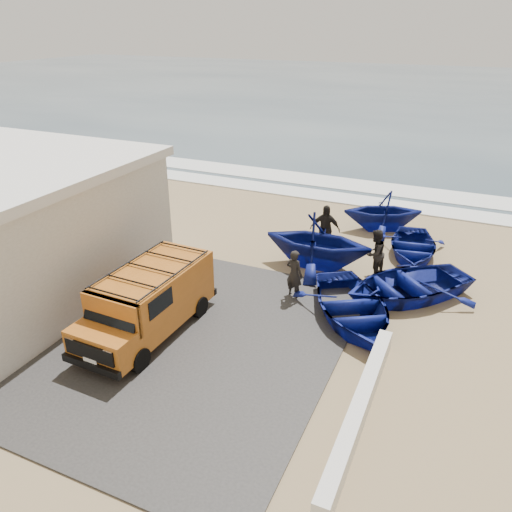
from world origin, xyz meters
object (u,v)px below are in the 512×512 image
(fisherman_front, at_px, (294,274))
(fisherman_back, at_px, (325,230))
(van, at_px, (149,300))
(boat_mid_left, at_px, (318,241))
(boat_near_right, at_px, (407,284))
(boat_mid_right, at_px, (412,246))
(boat_near_left, at_px, (352,307))
(boat_far_left, at_px, (383,211))
(parapet, at_px, (360,409))
(fisherman_middle, at_px, (375,253))

(fisherman_front, xyz_separation_m, fisherman_back, (-0.11, 3.69, 0.15))
(van, bearing_deg, boat_mid_left, 64.83)
(boat_near_right, xyz_separation_m, fisherman_front, (-3.38, -1.50, 0.38))
(boat_near_right, distance_m, boat_mid_right, 3.36)
(van, height_order, boat_near_left, van)
(boat_near_left, relative_size, boat_mid_left, 1.10)
(boat_near_left, xyz_separation_m, boat_far_left, (-0.61, 7.64, 0.43))
(van, distance_m, boat_near_right, 8.26)
(boat_mid_left, bearing_deg, boat_near_right, -107.11)
(parapet, relative_size, boat_mid_left, 1.53)
(boat_mid_left, bearing_deg, boat_near_left, -147.20)
(boat_mid_left, bearing_deg, fisherman_back, 3.60)
(boat_near_left, height_order, boat_far_left, boat_far_left)
(boat_near_left, height_order, fisherman_back, fisherman_back)
(fisherman_front, xyz_separation_m, fisherman_middle, (2.06, 2.57, 0.04))
(boat_mid_left, distance_m, fisherman_front, 2.46)
(boat_mid_left, height_order, fisherman_front, boat_mid_left)
(parapet, distance_m, boat_near_right, 6.13)
(boat_mid_right, bearing_deg, boat_near_right, -94.04)
(fisherman_front, bearing_deg, van, 67.09)
(fisherman_front, bearing_deg, boat_mid_left, -72.28)
(boat_mid_right, relative_size, boat_far_left, 1.11)
(fisherman_middle, bearing_deg, fisherman_front, -15.80)
(boat_near_right, relative_size, boat_far_left, 1.34)
(boat_near_right, relative_size, fisherman_back, 2.25)
(van, height_order, boat_mid_right, van)
(boat_mid_right, bearing_deg, van, -135.28)
(fisherman_middle, bearing_deg, parapet, 32.62)
(parapet, xyz_separation_m, fisherman_middle, (-1.23, 7.20, 0.60))
(boat_near_right, height_order, fisherman_back, fisherman_back)
(boat_far_left, bearing_deg, boat_near_right, -3.74)
(boat_near_left, xyz_separation_m, boat_mid_left, (-2.08, 3.05, 0.59))
(parapet, relative_size, fisherman_middle, 3.43)
(boat_mid_left, xyz_separation_m, fisherman_middle, (2.06, 0.12, -0.16))
(van, xyz_separation_m, boat_mid_left, (3.09, 6.05, -0.04))
(boat_far_left, relative_size, fisherman_middle, 1.90)
(boat_mid_left, xyz_separation_m, boat_far_left, (1.46, 4.59, -0.16))
(parapet, distance_m, fisherman_front, 5.71)
(van, distance_m, fisherman_middle, 8.05)
(parapet, bearing_deg, boat_mid_left, 114.98)
(boat_mid_left, bearing_deg, boat_mid_right, -53.42)
(fisherman_front, height_order, fisherman_middle, fisherman_middle)
(van, xyz_separation_m, fisherman_middle, (5.15, 6.18, -0.20))
(boat_mid_right, relative_size, fisherman_front, 2.20)
(boat_near_right, xyz_separation_m, fisherman_middle, (-1.31, 1.07, 0.41))
(fisherman_middle, bearing_deg, boat_near_right, 73.64)
(parapet, xyz_separation_m, fisherman_front, (-3.30, 4.63, 0.56))
(van, xyz_separation_m, fisherman_front, (3.09, 3.60, -0.23))
(fisherman_middle, xyz_separation_m, fisherman_back, (-2.17, 1.12, 0.11))
(boat_near_right, height_order, boat_far_left, boat_far_left)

